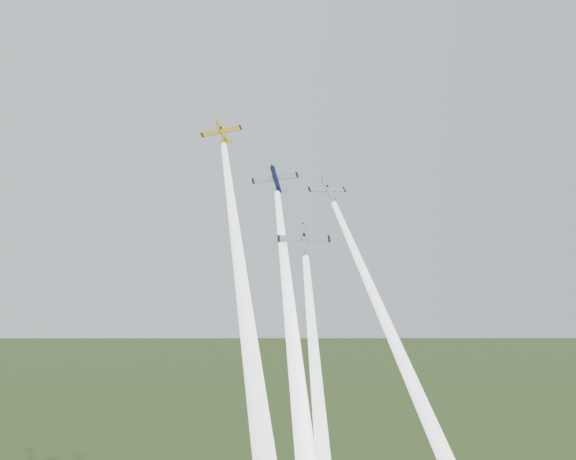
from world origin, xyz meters
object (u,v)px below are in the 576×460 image
at_px(plane_navy, 276,179).
at_px(plane_silver_low, 304,241).
at_px(plane_yellow, 222,132).
at_px(plane_silver_right, 328,191).

relative_size(plane_navy, plane_silver_low, 0.98).
xyz_separation_m(plane_navy, plane_silver_low, (1.37, -12.04, -10.67)).
bearing_deg(plane_yellow, plane_silver_right, 8.13).
height_order(plane_yellow, plane_silver_low, plane_yellow).
xyz_separation_m(plane_silver_right, plane_silver_low, (-9.46, -17.49, -9.75)).
relative_size(plane_yellow, plane_navy, 0.89).
distance_m(plane_navy, plane_silver_right, 12.16).
height_order(plane_silver_right, plane_silver_low, plane_silver_right).
bearing_deg(plane_silver_low, plane_yellow, 132.89).
relative_size(plane_silver_right, plane_silver_low, 0.92).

